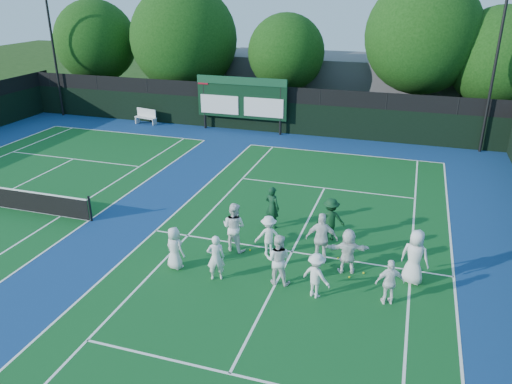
% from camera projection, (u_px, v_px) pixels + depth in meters
% --- Properties ---
extents(ground, '(120.00, 120.00, 0.00)m').
position_uv_depth(ground, '(285.00, 266.00, 17.08)').
color(ground, '#1B380F').
rests_on(ground, ground).
extents(court_apron, '(34.00, 32.00, 0.01)m').
position_uv_depth(court_apron, '(144.00, 229.00, 19.64)').
color(court_apron, navy).
rests_on(court_apron, ground).
extents(near_court, '(11.05, 23.85, 0.01)m').
position_uv_depth(near_court, '(292.00, 252.00, 17.95)').
color(near_court, '#10511E').
rests_on(near_court, ground).
extents(back_fence, '(34.00, 0.08, 3.00)m').
position_uv_depth(back_fence, '(258.00, 111.00, 32.31)').
color(back_fence, black).
rests_on(back_fence, ground).
extents(scoreboard, '(6.00, 0.21, 3.55)m').
position_uv_depth(scoreboard, '(241.00, 98.00, 31.91)').
color(scoreboard, black).
rests_on(scoreboard, ground).
extents(clubhouse, '(18.00, 6.00, 4.00)m').
position_uv_depth(clubhouse, '(340.00, 83.00, 37.98)').
color(clubhouse, '#57575C').
rests_on(clubhouse, ground).
extents(light_pole_left, '(1.20, 0.30, 10.12)m').
position_uv_depth(light_pole_left, '(50.00, 26.00, 34.37)').
color(light_pole_left, black).
rests_on(light_pole_left, ground).
extents(light_pole_right, '(1.20, 0.30, 10.12)m').
position_uv_depth(light_pole_right, '(500.00, 38.00, 26.35)').
color(light_pole_right, black).
rests_on(light_pole_right, ground).
extents(bench, '(1.71, 0.81, 1.05)m').
position_uv_depth(bench, '(146.00, 116.00, 34.29)').
color(bench, silver).
rests_on(bench, ground).
extents(tree_a, '(6.15, 6.15, 8.00)m').
position_uv_depth(tree_a, '(98.00, 43.00, 38.09)').
color(tree_a, black).
rests_on(tree_a, ground).
extents(tree_b, '(7.64, 7.64, 9.14)m').
position_uv_depth(tree_b, '(187.00, 42.00, 35.85)').
color(tree_b, black).
rests_on(tree_b, ground).
extents(tree_c, '(5.21, 5.21, 7.25)m').
position_uv_depth(tree_c, '(289.00, 55.00, 33.96)').
color(tree_c, black).
rests_on(tree_c, ground).
extents(tree_d, '(7.18, 7.18, 9.56)m').
position_uv_depth(tree_d, '(425.00, 39.00, 31.01)').
color(tree_d, black).
rests_on(tree_d, ground).
extents(tree_e, '(6.09, 6.09, 7.89)m').
position_uv_depth(tree_e, '(502.00, 60.00, 30.14)').
color(tree_e, black).
rests_on(tree_e, ground).
extents(tennis_ball_0, '(0.07, 0.07, 0.07)m').
position_uv_depth(tennis_ball_0, '(250.00, 250.00, 18.02)').
color(tennis_ball_0, '#C5D519').
rests_on(tennis_ball_0, ground).
extents(tennis_ball_2, '(0.07, 0.07, 0.07)m').
position_uv_depth(tennis_ball_2, '(364.00, 273.00, 16.59)').
color(tennis_ball_2, '#C5D519').
rests_on(tennis_ball_2, ground).
extents(tennis_ball_3, '(0.07, 0.07, 0.07)m').
position_uv_depth(tennis_ball_3, '(230.00, 216.00, 20.64)').
color(tennis_ball_3, '#C5D519').
rests_on(tennis_ball_3, ground).
extents(tennis_ball_4, '(0.07, 0.07, 0.07)m').
position_uv_depth(tennis_ball_4, '(338.00, 258.00, 17.49)').
color(tennis_ball_4, '#C5D519').
rests_on(tennis_ball_4, ground).
extents(tennis_ball_5, '(0.07, 0.07, 0.07)m').
position_uv_depth(tennis_ball_5, '(349.00, 277.00, 16.36)').
color(tennis_ball_5, '#C5D519').
rests_on(tennis_ball_5, ground).
extents(player_front_0, '(0.85, 0.70, 1.51)m').
position_uv_depth(player_front_0, '(175.00, 248.00, 16.68)').
color(player_front_0, silver).
rests_on(player_front_0, ground).
extents(player_front_1, '(0.68, 0.57, 1.58)m').
position_uv_depth(player_front_1, '(216.00, 258.00, 16.03)').
color(player_front_1, white).
rests_on(player_front_1, ground).
extents(player_front_2, '(0.85, 0.67, 1.72)m').
position_uv_depth(player_front_2, '(278.00, 259.00, 15.80)').
color(player_front_2, white).
rests_on(player_front_2, ground).
extents(player_front_3, '(1.09, 0.88, 1.48)m').
position_uv_depth(player_front_3, '(316.00, 276.00, 15.14)').
color(player_front_3, white).
rests_on(player_front_3, ground).
extents(player_front_4, '(0.94, 0.64, 1.48)m').
position_uv_depth(player_front_4, '(390.00, 282.00, 14.79)').
color(player_front_4, white).
rests_on(player_front_4, ground).
extents(player_back_0, '(1.01, 0.85, 1.83)m').
position_uv_depth(player_back_0, '(234.00, 227.00, 17.78)').
color(player_back_0, white).
rests_on(player_back_0, ground).
extents(player_back_1, '(1.11, 0.88, 1.50)m').
position_uv_depth(player_back_1, '(269.00, 236.00, 17.52)').
color(player_back_1, white).
rests_on(player_back_1, ground).
extents(player_back_2, '(1.14, 0.60, 1.86)m').
position_uv_depth(player_back_2, '(322.00, 239.00, 16.94)').
color(player_back_2, white).
rests_on(player_back_2, ground).
extents(player_back_3, '(1.53, 0.81, 1.58)m').
position_uv_depth(player_back_3, '(348.00, 251.00, 16.42)').
color(player_back_3, white).
rests_on(player_back_3, ground).
extents(player_back_4, '(1.04, 0.83, 1.85)m').
position_uv_depth(player_back_4, '(415.00, 257.00, 15.80)').
color(player_back_4, white).
rests_on(player_back_4, ground).
extents(coach_left, '(0.73, 0.61, 1.71)m').
position_uv_depth(coach_left, '(272.00, 207.00, 19.50)').
color(coach_left, '#0E331C').
rests_on(coach_left, ground).
extents(coach_right, '(1.20, 0.88, 1.66)m').
position_uv_depth(coach_right, '(331.00, 219.00, 18.56)').
color(coach_right, '#0F381B').
rests_on(coach_right, ground).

